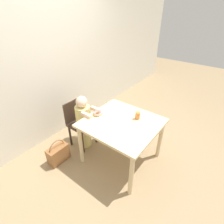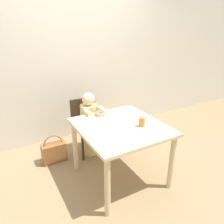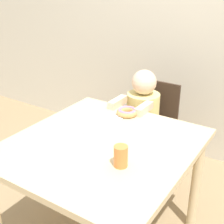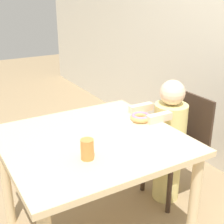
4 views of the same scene
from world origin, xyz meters
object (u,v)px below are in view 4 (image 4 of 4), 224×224
chair (179,145)px  child_figure (168,142)px  handbag (136,150)px  donut (141,117)px  cup (87,149)px

chair → child_figure: child_figure is taller
chair → handbag: (-0.52, -0.03, -0.28)m
donut → chair: bearing=94.8°
chair → cup: size_ratio=7.50×
donut → child_figure: bearing=96.6°
child_figure → donut: bearing=-83.4°
donut → handbag: bearing=147.0°
chair → child_figure: (0.00, -0.10, 0.05)m
handbag → child_figure: bearing=-8.2°
chair → handbag: chair is taller
chair → donut: size_ratio=5.88×
child_figure → cup: (0.30, -0.80, 0.30)m
handbag → chair: bearing=3.2°
child_figure → handbag: 0.62m
child_figure → handbag: child_figure is taller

